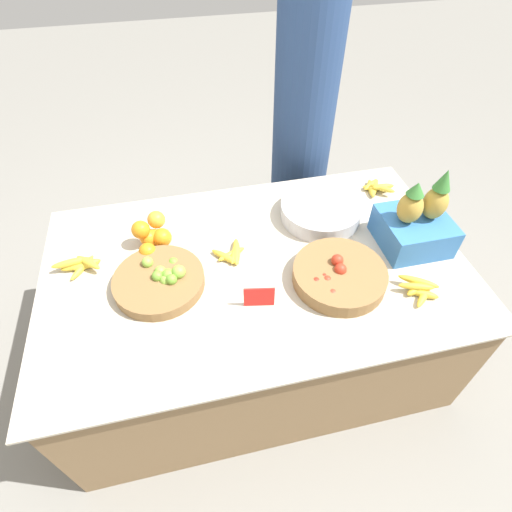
{
  "coord_description": "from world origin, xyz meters",
  "views": [
    {
      "loc": [
        -0.26,
        -1.13,
        1.92
      ],
      "look_at": [
        0.0,
        0.0,
        0.72
      ],
      "focal_mm": 28.0,
      "sensor_mm": 36.0,
      "label": 1
    }
  ],
  "objects_px": {
    "lime_bowl": "(160,280)",
    "price_sign": "(259,297)",
    "tomato_basket": "(339,276)",
    "produce_crate": "(416,224)",
    "vendor_person": "(302,134)",
    "metal_bowl": "(321,211)"
  },
  "relations": [
    {
      "from": "lime_bowl",
      "to": "produce_crate",
      "type": "height_order",
      "value": "produce_crate"
    },
    {
      "from": "tomato_basket",
      "to": "vendor_person",
      "type": "distance_m",
      "value": 1.01
    },
    {
      "from": "metal_bowl",
      "to": "price_sign",
      "type": "height_order",
      "value": "price_sign"
    },
    {
      "from": "lime_bowl",
      "to": "price_sign",
      "type": "distance_m",
      "value": 0.41
    },
    {
      "from": "produce_crate",
      "to": "vendor_person",
      "type": "bearing_deg",
      "value": 105.87
    },
    {
      "from": "tomato_basket",
      "to": "vendor_person",
      "type": "height_order",
      "value": "vendor_person"
    },
    {
      "from": "metal_bowl",
      "to": "price_sign",
      "type": "xyz_separation_m",
      "value": [
        -0.4,
        -0.45,
        0.01
      ]
    },
    {
      "from": "tomato_basket",
      "to": "produce_crate",
      "type": "bearing_deg",
      "value": 20.05
    },
    {
      "from": "tomato_basket",
      "to": "metal_bowl",
      "type": "height_order",
      "value": "tomato_basket"
    },
    {
      "from": "price_sign",
      "to": "vendor_person",
      "type": "bearing_deg",
      "value": 75.18
    },
    {
      "from": "lime_bowl",
      "to": "tomato_basket",
      "type": "distance_m",
      "value": 0.72
    },
    {
      "from": "tomato_basket",
      "to": "price_sign",
      "type": "xyz_separation_m",
      "value": [
        -0.34,
        -0.05,
        0.02
      ]
    },
    {
      "from": "tomato_basket",
      "to": "produce_crate",
      "type": "distance_m",
      "value": 0.43
    },
    {
      "from": "lime_bowl",
      "to": "price_sign",
      "type": "xyz_separation_m",
      "value": [
        0.37,
        -0.19,
        0.02
      ]
    },
    {
      "from": "lime_bowl",
      "to": "vendor_person",
      "type": "distance_m",
      "value": 1.22
    },
    {
      "from": "lime_bowl",
      "to": "price_sign",
      "type": "relative_size",
      "value": 3.12
    },
    {
      "from": "lime_bowl",
      "to": "tomato_basket",
      "type": "xyz_separation_m",
      "value": [
        0.71,
        -0.14,
        0.0
      ]
    },
    {
      "from": "lime_bowl",
      "to": "metal_bowl",
      "type": "xyz_separation_m",
      "value": [
        0.77,
        0.26,
        0.01
      ]
    },
    {
      "from": "lime_bowl",
      "to": "produce_crate",
      "type": "distance_m",
      "value": 1.11
    },
    {
      "from": "lime_bowl",
      "to": "tomato_basket",
      "type": "relative_size",
      "value": 0.96
    },
    {
      "from": "lime_bowl",
      "to": "produce_crate",
      "type": "bearing_deg",
      "value": 0.28
    },
    {
      "from": "lime_bowl",
      "to": "price_sign",
      "type": "height_order",
      "value": "price_sign"
    }
  ]
}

